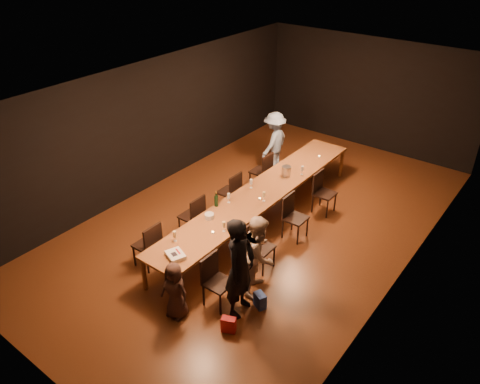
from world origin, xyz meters
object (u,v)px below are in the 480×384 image
Objects in this scene: chair_right_2 at (296,218)px; child at (175,291)px; chair_left_0 at (147,244)px; chair_right_3 at (325,193)px; birthday_cake at (175,255)px; chair_left_2 at (229,191)px; champagne_bottle at (216,199)px; chair_left_1 at (191,215)px; woman_birthday at (240,268)px; chair_left_3 at (261,171)px; table at (261,194)px; woman_tan at (259,254)px; ice_bucket at (286,171)px; chair_right_1 at (261,247)px; man_blue at (274,142)px; chair_right_0 at (219,282)px; plate_stack at (209,216)px.

chair_right_2 is 0.90× the size of child.
chair_right_3 is at bearing -25.28° from chair_left_0.
birthday_cake is (-0.76, -3.80, 0.32)m from chair_right_3.
champagne_bottle is at bearing -154.40° from chair_left_2.
chair_left_2 is at bearing 115.60° from champagne_bottle.
chair_left_1 is 0.53× the size of woman_birthday.
chair_left_0 is 0.53× the size of woman_birthday.
table is at bearing -144.69° from chair_left_3.
ice_bucket is (-1.13, 2.60, 0.12)m from woman_tan.
chair_left_3 is at bearing 0.00° from chair_left_0.
woman_tan is 1.40m from birthday_cake.
child reaches higher than chair_left_1.
ice_bucket is at bearing -22.37° from chair_left_1.
chair_right_1 is 1.00× the size of chair_left_3.
woman_birthday reaches higher than chair_right_3.
woman_birthday is 5.09m from man_blue.
chair_right_0 is 1.00× the size of chair_left_0.
chair_right_3 is 3.54m from woman_birthday.
chair_left_2 is at bearing -125.22° from chair_right_1.
woman_tan is (2.00, -2.88, 0.28)m from chair_left_3.
birthday_cake is (-1.12, -0.30, -0.10)m from woman_birthday.
table is 1.49m from chair_left_1.
chair_left_1 is at bearing -35.31° from chair_right_3.
birthday_cake is 1.71m from champagne_bottle.
ice_bucket is (-0.44, 3.93, 0.35)m from child.
chair_right_2 is (0.00, 2.40, 0.00)m from chair_right_0.
table is 6.45× the size of chair_left_1.
ice_bucket is at bearing -71.23° from chair_right_3.
chair_right_0 and chair_left_2 have the same top height.
woman_birthday is at bearing 9.00° from chair_right_2.
child is (-0.39, -1.81, 0.05)m from chair_right_1.
chair_left_3 reaches higher than plate_stack.
woman_tan is 3.73× the size of birthday_cake.
chair_left_0 is at bearing -107.77° from champagne_bottle.
chair_right_3 is 0.63× the size of woman_tan.
ice_bucket is at bearing 37.55° from man_blue.
child reaches higher than chair_right_2.
chair_right_1 is at bearing 180.00° from chair_right_0.
champagne_bottle is at bearing 40.36° from woman_birthday.
man_blue is 4.96m from birthday_cake.
birthday_cake is at bearing -75.47° from chair_right_0.
champagne_bottle is at bearing -167.97° from chair_left_3.
champagne_bottle is at bearing 112.94° from plate_stack.
plate_stack is at bearing 107.68° from child.
champagne_bottle is at bearing -17.77° from chair_left_0.
chair_left_1 is at bearing -112.37° from ice_bucket.
table is at bearing -160.50° from chair_right_0.
champagne_bottle reaches higher than chair_right_3.
chair_left_0 reaches higher than plate_stack.
table is at bearing 113.95° from birthday_cake.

